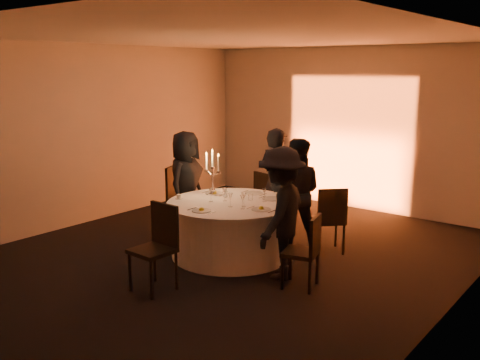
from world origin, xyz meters
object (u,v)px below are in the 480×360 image
Objects in this scene: chair_left at (179,193)px; candelabra at (213,179)px; chair_back_left at (267,196)px; coffee_cup at (179,197)px; banquet_table at (231,229)px; chair_front at (158,242)px; chair_right at (306,248)px; guest_back_right at (296,192)px; guest_back_left at (276,182)px; guest_left at (186,183)px; guest_right at (281,213)px; chair_back_right at (330,216)px.

candelabra reaches higher than chair_left.
chair_back_left reaches higher than coffee_cup.
banquet_table is 1.75× the size of chair_front.
chair_front reaches higher than chair_right.
coffee_cup is (-0.27, -1.79, 0.28)m from chair_back_left.
chair_left is 0.64× the size of guest_back_right.
coffee_cup is 0.57m from candelabra.
chair_front is 2.65m from guest_back_left.
guest_left is at bearing 127.15° from coffee_cup.
chair_left is 0.62× the size of guest_left.
banquet_table is 0.81m from candelabra.
guest_right is (2.20, -0.59, 0.01)m from guest_left.
guest_left reaches higher than chair_left.
guest_right reaches higher than banquet_table.
chair_front is at bearing 114.23° from chair_back_left.
candelabra is at bearing -120.65° from chair_right.
candelabra is (-0.96, -0.76, 0.20)m from guest_back_right.
candelabra is at bearing -119.69° from guest_left.
chair_right is 1.31× the size of candelabra.
candelabra reaches higher than banquet_table.
guest_back_right reaches higher than candelabra.
guest_right is at bearing 87.10° from guest_back_right.
chair_right is at bearing -127.72° from chair_left.
chair_front is 2.43m from guest_back_right.
chair_right is 0.55× the size of guest_left.
chair_front is at bearing 52.91° from guest_back_right.
chair_back_left is 1.34× the size of candelabra.
guest_back_left reaches higher than chair_left.
chair_back_right is at bearing -102.67° from chair_left.
guest_left is at bearing 164.11° from banquet_table.
guest_back_left is at bearing 66.60° from candelabra.
guest_back_left is (1.16, 0.84, 0.03)m from guest_left.
guest_right reaches higher than chair_front.
guest_back_left is at bearing 66.37° from coffee_cup.
candelabra is at bearing -19.57° from chair_back_right.
guest_back_right is 1.24m from candelabra.
chair_back_left is at bearing -71.09° from chair_left.
candelabra is (-1.93, 0.52, 0.51)m from chair_right.
guest_back_right reaches higher than coffee_cup.
chair_front is at bearing -160.89° from guest_left.
chair_right is at bearing 136.12° from guest_back_left.
chair_back_left is 0.95× the size of chair_back_right.
chair_back_right is at bearing -178.58° from chair_right.
coffee_cup is at bearing -10.48° from chair_back_right.
chair_left is at bearing -120.73° from guest_right.
guest_right is at bearing -128.09° from chair_left.
chair_back_right is 1.08× the size of chair_right.
chair_left reaches higher than coffee_cup.
candelabra reaches higher than chair_back_left.
candelabra is (-0.44, -1.02, 0.16)m from guest_back_left.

